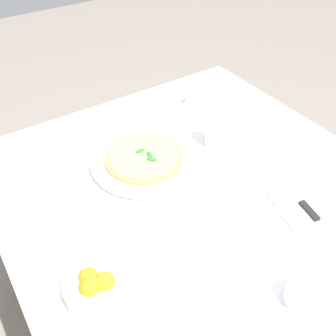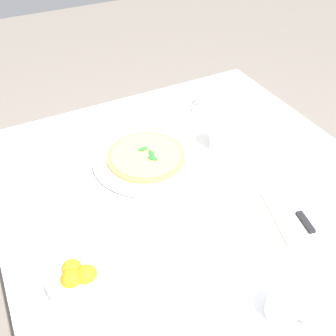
% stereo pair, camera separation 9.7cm
% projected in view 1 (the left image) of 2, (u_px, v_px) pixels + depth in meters
% --- Properties ---
extents(ground_plane, '(8.00, 8.00, 0.00)m').
position_uv_depth(ground_plane, '(186.00, 303.00, 1.67)').
color(ground_plane, slate).
extents(dining_table, '(1.15, 1.15, 0.74)m').
position_uv_depth(dining_table, '(191.00, 210.00, 1.26)').
color(dining_table, white).
rests_on(dining_table, ground_plane).
extents(pizza_plate, '(0.35, 0.35, 0.02)m').
position_uv_depth(pizza_plate, '(144.00, 160.00, 1.24)').
color(pizza_plate, white).
rests_on(pizza_plate, dining_table).
extents(pizza, '(0.26, 0.26, 0.02)m').
position_uv_depth(pizza, '(144.00, 157.00, 1.23)').
color(pizza, tan).
rests_on(pizza, pizza_plate).
extents(coffee_cup_far_left, '(0.13, 0.13, 0.06)m').
position_uv_depth(coffee_cup_far_left, '(195.00, 100.00, 1.50)').
color(coffee_cup_far_left, white).
rests_on(coffee_cup_far_left, dining_table).
extents(coffee_cup_far_right, '(0.13, 0.13, 0.06)m').
position_uv_depth(coffee_cup_far_right, '(302.00, 295.00, 0.86)').
color(coffee_cup_far_right, white).
rests_on(coffee_cup_far_right, dining_table).
extents(water_glass_near_right, '(0.07, 0.07, 0.12)m').
position_uv_depth(water_glass_near_right, '(215.00, 132.00, 1.29)').
color(water_glass_near_right, white).
rests_on(water_glass_near_right, dining_table).
extents(napkin_folded, '(0.25, 0.19, 0.02)m').
position_uv_depth(napkin_folded, '(298.00, 203.00, 1.10)').
color(napkin_folded, white).
rests_on(napkin_folded, dining_table).
extents(dinner_knife, '(0.19, 0.06, 0.01)m').
position_uv_depth(dinner_knife, '(299.00, 199.00, 1.09)').
color(dinner_knife, silver).
rests_on(dinner_knife, napkin_folded).
extents(citrus_bowl, '(0.15, 0.15, 0.07)m').
position_uv_depth(citrus_bowl, '(96.00, 286.00, 0.88)').
color(citrus_bowl, white).
rests_on(citrus_bowl, dining_table).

